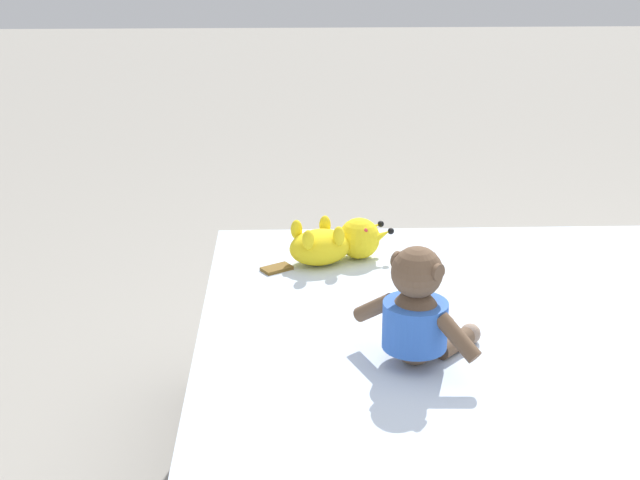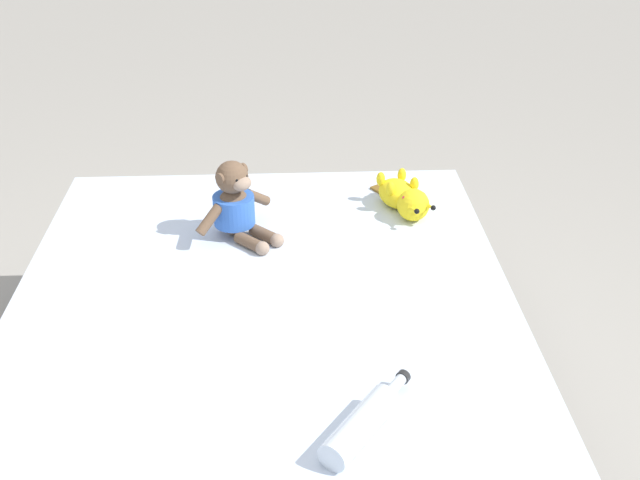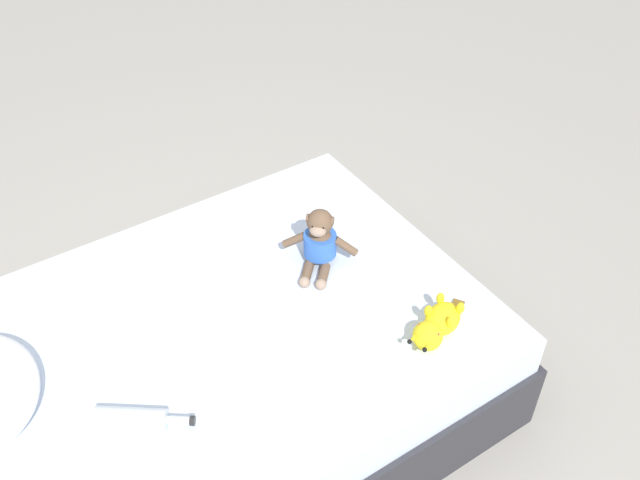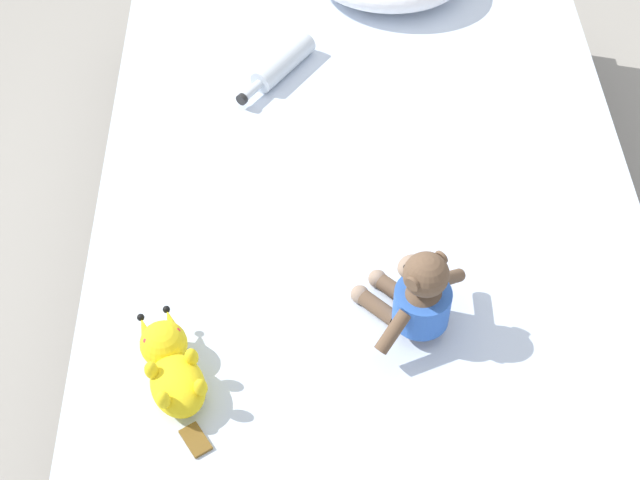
{
  "view_description": "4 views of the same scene",
  "coord_description": "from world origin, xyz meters",
  "views": [
    {
      "loc": [
        1.64,
        -0.77,
        1.3
      ],
      "look_at": [
        -0.42,
        -0.71,
        0.53
      ],
      "focal_mm": 52.2,
      "sensor_mm": 36.0,
      "label": 1
    },
    {
      "loc": [
        -0.07,
        1.49,
        1.61
      ],
      "look_at": [
        -0.16,
        -0.35,
        0.55
      ],
      "focal_mm": 43.7,
      "sensor_mm": 36.0,
      "label": 2
    },
    {
      "loc": [
        -1.54,
        0.53,
        2.28
      ],
      "look_at": [
        0.09,
        -0.55,
        0.57
      ],
      "focal_mm": 39.79,
      "sensor_mm": 36.0,
      "label": 3
    },
    {
      "loc": [
        -0.15,
        -1.73,
        2.17
      ],
      "look_at": [
        -0.12,
        -0.35,
        0.54
      ],
      "focal_mm": 53.4,
      "sensor_mm": 36.0,
      "label": 4
    }
  ],
  "objects": [
    {
      "name": "plush_yellow_creature",
      "position": [
        -0.43,
        -0.67,
        0.51
      ],
      "size": [
        0.18,
        0.32,
        0.1
      ],
      "color": "yellow",
      "rests_on": "bed"
    },
    {
      "name": "glass_bottle",
      "position": [
        -0.21,
        0.31,
        0.5
      ],
      "size": [
        0.22,
        0.27,
        0.06
      ],
      "color": "silver",
      "rests_on": "bed"
    },
    {
      "name": "bed",
      "position": [
        0.0,
        0.0,
        0.23
      ],
      "size": [
        1.36,
        1.99,
        0.47
      ],
      "color": "#2D2D33",
      "rests_on": "ground_plane"
    },
    {
      "name": "plush_monkey",
      "position": [
        0.08,
        -0.54,
        0.56
      ],
      "size": [
        0.26,
        0.26,
        0.24
      ],
      "color": "brown",
      "rests_on": "bed"
    },
    {
      "name": "ground_plane",
      "position": [
        0.0,
        0.0,
        0.0
      ],
      "size": [
        16.0,
        16.0,
        0.0
      ],
      "primitive_type": "plane",
      "color": "#9E998E"
    }
  ]
}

